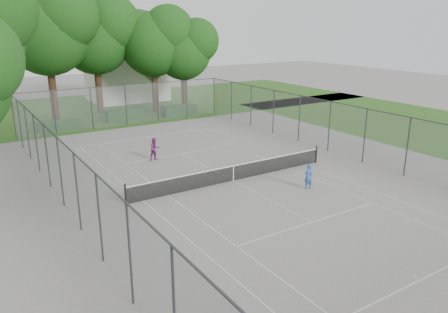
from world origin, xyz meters
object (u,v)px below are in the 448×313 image
girl_player (308,176)px  woman_player (155,149)px  house (126,64)px  tennis_net (233,172)px

girl_player → woman_player: bearing=-57.2°
house → girl_player: house is taller
tennis_net → woman_player: (-2.13, 6.11, 0.23)m
house → woman_player: size_ratio=6.85×
house → girl_player: (-2.00, -32.61, -3.38)m
tennis_net → girl_player: 4.19m
house → woman_player: bearing=-106.4°
girl_player → house: bearing=-88.4°
tennis_net → house: size_ratio=1.27×
tennis_net → house: 30.04m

